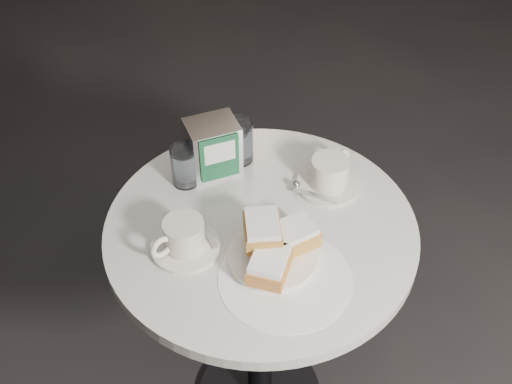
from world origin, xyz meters
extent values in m
cylinder|color=black|center=(0.00, 0.00, 0.36)|extent=(0.07, 0.07, 0.70)
cylinder|color=silver|center=(0.00, 0.00, 0.73)|extent=(0.70, 0.70, 0.03)
cylinder|color=white|center=(-0.04, -0.15, 0.75)|extent=(0.33, 0.33, 0.00)
cylinder|color=silver|center=(-0.03, -0.10, 0.75)|extent=(0.25, 0.25, 0.01)
cube|color=#C37F3C|center=(-0.07, -0.13, 0.78)|extent=(0.12, 0.12, 0.04)
cube|color=white|center=(-0.07, -0.13, 0.80)|extent=(0.11, 0.11, 0.01)
cube|color=gold|center=(0.02, -0.09, 0.78)|extent=(0.10, 0.08, 0.04)
cube|color=white|center=(0.02, -0.09, 0.80)|extent=(0.09, 0.07, 0.01)
cube|color=#BC843A|center=(-0.04, -0.07, 0.81)|extent=(0.11, 0.12, 0.04)
cube|color=white|center=(-0.04, -0.07, 0.83)|extent=(0.10, 0.11, 0.01)
cylinder|color=silver|center=(-0.17, 0.03, 0.75)|extent=(0.17, 0.17, 0.01)
cylinder|color=beige|center=(-0.17, 0.03, 0.79)|extent=(0.10, 0.10, 0.07)
cylinder|color=#8F644E|center=(-0.17, 0.03, 0.82)|extent=(0.09, 0.09, 0.00)
torus|color=white|center=(-0.23, 0.02, 0.79)|extent=(0.06, 0.02, 0.05)
cube|color=silver|center=(-0.12, 0.04, 0.76)|extent=(0.03, 0.10, 0.00)
sphere|color=silver|center=(-0.12, 0.09, 0.76)|extent=(0.02, 0.02, 0.02)
cylinder|color=beige|center=(0.20, 0.02, 0.75)|extent=(0.19, 0.19, 0.01)
cylinder|color=silver|center=(0.20, 0.02, 0.79)|extent=(0.11, 0.11, 0.07)
cylinder|color=#8B654C|center=(0.20, 0.02, 0.82)|extent=(0.10, 0.10, 0.00)
torus|color=white|center=(0.26, 0.04, 0.79)|extent=(0.06, 0.03, 0.05)
cube|color=#B4B4B8|center=(0.15, 0.00, 0.76)|extent=(0.07, 0.09, 0.00)
sphere|color=#ACACB0|center=(0.13, 0.05, 0.76)|extent=(0.02, 0.02, 0.02)
cylinder|color=silver|center=(-0.07, 0.22, 0.80)|extent=(0.06, 0.06, 0.10)
cylinder|color=white|center=(-0.07, 0.22, 0.79)|extent=(0.06, 0.06, 0.09)
cylinder|color=silver|center=(0.08, 0.22, 0.80)|extent=(0.09, 0.09, 0.11)
cylinder|color=white|center=(0.08, 0.22, 0.80)|extent=(0.08, 0.08, 0.10)
cube|color=silver|center=(0.01, 0.22, 0.81)|extent=(0.14, 0.12, 0.14)
cube|color=#195936|center=(0.00, 0.17, 0.82)|extent=(0.09, 0.02, 0.12)
cube|color=white|center=(0.00, 0.17, 0.84)|extent=(0.07, 0.02, 0.05)
camera|label=1|loc=(-0.55, -0.82, 1.78)|focal=45.00mm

